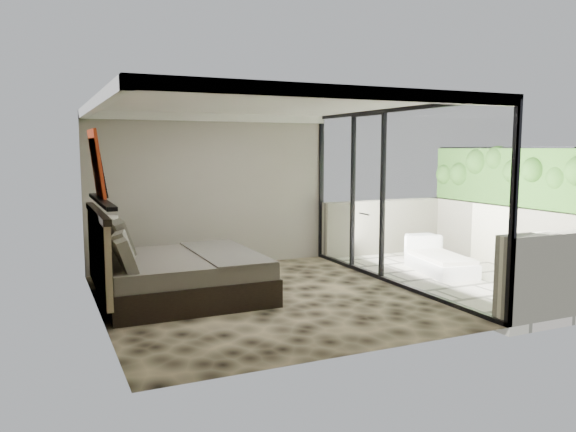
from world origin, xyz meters
name	(u,v)px	position (x,y,z in m)	size (l,w,h in m)	color
floor	(263,298)	(0.00, 0.00, 0.00)	(5.00, 5.00, 0.00)	black
ceiling	(262,104)	(0.00, 0.00, 2.79)	(4.50, 5.00, 0.02)	silver
back_wall	(212,191)	(0.00, 2.49, 1.40)	(4.50, 0.02, 2.80)	gray
left_wall	(98,210)	(-2.24, 0.00, 1.40)	(0.02, 5.00, 2.80)	gray
glass_wall	(393,197)	(2.25, 0.00, 1.40)	(0.08, 5.00, 2.80)	white
terrace_slab	(464,278)	(3.75, 0.00, -0.06)	(3.00, 5.00, 0.12)	beige
parapet_far	(523,238)	(5.10, 0.00, 0.55)	(0.30, 5.00, 1.10)	beige
foliage_hedge	(526,178)	(5.10, 0.00, 1.65)	(0.36, 4.60, 1.10)	#33661F
picture_ledge	(101,201)	(-2.18, 0.10, 1.50)	(0.12, 2.20, 0.05)	black
bed	(175,273)	(-1.16, 0.51, 0.37)	(2.32, 2.24, 1.28)	black
nightstand	(107,269)	(-1.95, 1.87, 0.23)	(0.46, 0.46, 0.46)	black
table_lamp	(108,229)	(-1.92, 1.83, 0.89)	(0.32, 0.32, 0.58)	black
abstract_canvas	(96,163)	(-2.19, 0.40, 1.97)	(0.04, 0.90, 0.90)	#A2180D
framed_print	(101,175)	(-2.14, 0.40, 1.82)	(0.03, 0.50, 0.60)	black
ottoman	(424,248)	(3.83, 1.22, 0.26)	(0.52, 0.52, 0.52)	silver
lounger	(439,262)	(3.50, 0.35, 0.17)	(0.96, 1.53, 0.56)	white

